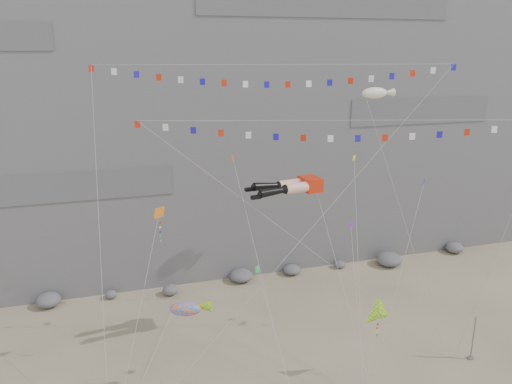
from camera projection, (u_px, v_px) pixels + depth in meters
ground at (296, 372)px, 40.00m from camera, size 120.00×120.00×0.00m
cliff at (209, 48)px, 62.49m from camera, size 80.00×28.00×50.00m
talus_boulders at (241, 276)px, 55.47m from camera, size 60.00×3.00×1.20m
anchor_pole_right at (473, 338)px, 41.14m from camera, size 0.12×0.12×3.97m
legs_kite at (292, 187)px, 41.09m from camera, size 6.62×14.41×19.27m
flag_banner_upper at (277, 65)px, 42.33m from camera, size 31.04×17.68×31.77m
flag_banner_lower at (345, 121)px, 39.76m from camera, size 31.88×10.66×22.15m
harlequin_kite at (159, 213)px, 37.69m from camera, size 5.76×10.17×16.57m
fish_windsock at (185, 309)px, 35.61m from camera, size 7.51×5.05×9.80m
delta_kite at (379, 313)px, 37.84m from camera, size 6.20×6.61×9.57m
blimp_windsock at (375, 94)px, 47.47m from camera, size 3.89×12.88×24.12m
small_kite_a at (234, 165)px, 41.04m from camera, size 1.68×13.90×20.99m
small_kite_b at (351, 228)px, 44.17m from camera, size 4.31×11.29×14.97m
small_kite_c at (258, 272)px, 36.66m from camera, size 1.86×7.28×11.47m
small_kite_d at (354, 163)px, 44.37m from camera, size 5.62×13.61×20.83m
small_kite_e at (423, 185)px, 42.08m from camera, size 9.46×8.61×18.39m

